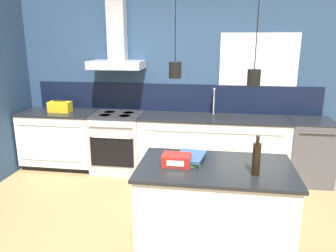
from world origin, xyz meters
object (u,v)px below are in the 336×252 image
(dishwasher, at_px, (309,151))
(red_supply_box, at_px, (176,160))
(book_stack, at_px, (190,158))
(yellow_toolbox, at_px, (60,107))
(bottle_on_island, at_px, (256,158))
(oven_range, at_px, (118,142))

(dishwasher, relative_size, red_supply_box, 3.54)
(book_stack, relative_size, red_supply_box, 1.44)
(dishwasher, relative_size, yellow_toolbox, 2.68)
(dishwasher, relative_size, book_stack, 2.46)
(red_supply_box, xyz_separation_m, yellow_toolbox, (-2.07, 1.93, 0.03))
(book_stack, relative_size, yellow_toolbox, 1.09)
(yellow_toolbox, bearing_deg, bottle_on_island, -36.54)
(bottle_on_island, distance_m, yellow_toolbox, 3.43)
(dishwasher, distance_m, yellow_toolbox, 3.78)
(oven_range, bearing_deg, bottle_on_island, -47.91)
(dishwasher, bearing_deg, book_stack, -130.93)
(bottle_on_island, height_order, red_supply_box, bottle_on_island)
(bottle_on_island, relative_size, yellow_toolbox, 1.01)
(book_stack, bearing_deg, dishwasher, 49.07)
(red_supply_box, height_order, yellow_toolbox, yellow_toolbox)
(bottle_on_island, height_order, book_stack, bottle_on_island)
(red_supply_box, bearing_deg, book_stack, 48.53)
(book_stack, height_order, yellow_toolbox, yellow_toolbox)
(book_stack, bearing_deg, oven_range, 125.11)
(oven_range, height_order, yellow_toolbox, yellow_toolbox)
(oven_range, relative_size, book_stack, 2.46)
(bottle_on_island, xyz_separation_m, yellow_toolbox, (-2.76, 2.04, -0.07))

